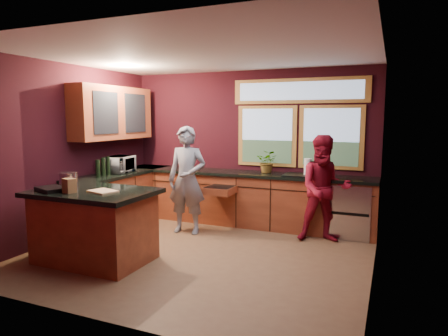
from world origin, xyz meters
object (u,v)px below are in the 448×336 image
Objects in this scene: person_red at (324,189)px; stock_pot at (69,179)px; island at (94,225)px; cutting_board at (103,191)px; person_grey at (187,180)px.

stock_pot is at bearing -166.51° from person_red.
stock_pot is at bearing 164.74° from island.
person_red is 6.75× the size of stock_pot.
stock_pot is (-3.18, -1.87, 0.22)m from person_red.
person_red is 3.19m from cutting_board.
stock_pot reaches higher than island.
stock_pot is (-0.55, 0.15, 0.56)m from island.
cutting_board is (-2.43, -2.07, 0.14)m from person_red.
person_red is at bearing 3.99° from person_grey.
stock_pot reaches higher than cutting_board.
island is 1.75m from person_grey.
island is 3.33m from person_red.
person_red is 4.63× the size of cutting_board.
person_red reaches higher than stock_pot.
island is at bearing 165.96° from cutting_board.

